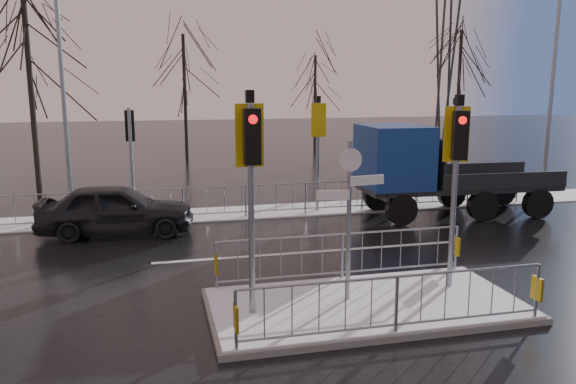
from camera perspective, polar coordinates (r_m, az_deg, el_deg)
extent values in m
plane|color=black|center=(11.12, 7.85, -11.64)|extent=(120.00, 120.00, 0.00)
cube|color=white|center=(19.02, -1.62, -1.95)|extent=(30.00, 2.00, 0.04)
cube|color=silver|center=(14.51, 2.35, -6.11)|extent=(8.00, 0.15, 0.01)
cube|color=#62625E|center=(11.10, 7.85, -11.35)|extent=(6.00, 3.00, 0.12)
cube|color=white|center=(11.07, 7.86, -10.99)|extent=(5.85, 2.85, 0.03)
cube|color=gold|center=(8.98, -5.31, -12.60)|extent=(0.05, 0.28, 0.42)
cube|color=gold|center=(11.05, 23.98, -8.95)|extent=(0.05, 0.28, 0.42)
cube|color=gold|center=(11.55, -7.33, -7.23)|extent=(0.05, 0.28, 0.42)
cube|color=gold|center=(13.22, 16.71, -5.27)|extent=(0.05, 0.28, 0.42)
cylinder|color=gray|center=(9.93, -3.76, -2.07)|extent=(0.11, 0.11, 3.80)
cube|color=black|center=(9.54, -3.67, 5.62)|extent=(0.28, 0.22, 0.95)
cylinder|color=red|center=(9.41, -3.58, 7.38)|extent=(0.16, 0.04, 0.16)
cube|color=gold|center=(9.79, -3.93, 5.75)|extent=(0.50, 0.03, 1.10)
cube|color=black|center=(9.68, -3.91, 9.66)|extent=(0.14, 0.14, 0.22)
cylinder|color=gray|center=(11.75, 16.50, -0.72)|extent=(0.11, 0.11, 3.70)
cube|color=black|center=(11.40, 17.08, 5.51)|extent=(0.33, 0.28, 0.95)
cylinder|color=red|center=(11.27, 17.31, 6.98)|extent=(0.16, 0.08, 0.16)
cube|color=gold|center=(11.64, 16.75, 5.63)|extent=(0.49, 0.16, 1.10)
cube|color=black|center=(11.53, 17.03, 8.91)|extent=(0.14, 0.14, 0.22)
cylinder|color=gray|center=(10.68, 6.18, -3.12)|extent=(0.09, 0.09, 3.10)
cube|color=silver|center=(10.64, 8.05, 1.19)|extent=(0.70, 0.14, 0.18)
cube|color=silver|center=(10.46, 4.59, -0.30)|extent=(0.62, 0.15, 0.18)
cylinder|color=silver|center=(10.43, 6.37, 3.25)|extent=(0.44, 0.03, 0.44)
cylinder|color=gray|center=(18.02, -15.60, 2.66)|extent=(0.11, 0.11, 3.50)
cube|color=black|center=(18.08, -15.78, 6.50)|extent=(0.28, 0.22, 0.95)
cylinder|color=red|center=(18.16, -15.82, 7.47)|extent=(0.16, 0.04, 0.16)
cylinder|color=gray|center=(18.78, 3.03, 3.51)|extent=(0.11, 0.11, 3.60)
cube|color=black|center=(18.83, 2.91, 7.36)|extent=(0.28, 0.22, 0.95)
cylinder|color=red|center=(18.92, 2.82, 8.28)|extent=(0.16, 0.04, 0.16)
cube|color=gold|center=(18.59, 3.13, 7.31)|extent=(0.50, 0.03, 1.10)
cube|color=black|center=(18.63, 3.09, 9.38)|extent=(0.14, 0.14, 0.22)
cylinder|color=gray|center=(20.77, 16.40, 3.66)|extent=(0.11, 0.11, 3.50)
cube|color=black|center=(20.79, 16.22, 7.00)|extent=(0.33, 0.28, 0.95)
cylinder|color=red|center=(20.85, 16.06, 7.84)|extent=(0.16, 0.08, 0.16)
cube|color=black|center=(20.63, 16.68, 8.81)|extent=(0.14, 0.14, 0.22)
imported|color=black|center=(16.75, -17.04, -1.68)|extent=(4.44, 2.04, 1.47)
cylinder|color=black|center=(17.45, 11.44, -1.77)|extent=(0.98, 0.33, 0.97)
cylinder|color=black|center=(19.31, 9.10, -0.48)|extent=(0.98, 0.33, 0.97)
cylinder|color=black|center=(18.67, 19.16, -1.34)|extent=(0.98, 0.33, 0.97)
cylinder|color=black|center=(20.41, 16.28, -0.17)|extent=(0.98, 0.33, 0.97)
cylinder|color=black|center=(19.72, 24.04, -1.06)|extent=(0.98, 0.33, 0.97)
cylinder|color=black|center=(21.38, 20.90, 0.04)|extent=(0.98, 0.33, 0.97)
cube|color=black|center=(19.26, 16.72, 0.58)|extent=(6.49, 2.48, 0.16)
cube|color=navy|center=(18.16, 10.66, 3.61)|extent=(2.03, 2.40, 1.94)
cube|color=black|center=(18.49, 13.42, 4.84)|extent=(0.11, 1.94, 1.07)
cube|color=#2D3033|center=(18.12, 8.83, 0.20)|extent=(0.20, 2.24, 0.34)
cube|color=black|center=(19.77, 19.48, 1.07)|extent=(4.36, 2.49, 0.12)
cube|color=black|center=(18.67, 14.11, 3.24)|extent=(0.17, 2.33, 1.46)
cylinder|color=black|center=(22.44, -24.58, 8.47)|extent=(0.20, 0.20, 7.36)
cylinder|color=black|center=(31.60, -10.41, 9.27)|extent=(0.19, 0.19, 6.90)
cylinder|color=black|center=(34.98, 2.76, 8.81)|extent=(0.16, 0.16, 5.98)
cylinder|color=black|center=(35.37, 16.91, 9.51)|extent=(0.20, 0.20, 7.36)
cylinder|color=gray|center=(23.05, 25.21, 9.26)|extent=(0.14, 0.14, 8.00)
cylinder|color=gray|center=(19.23, -21.90, 9.69)|extent=(0.14, 0.14, 8.20)
cylinder|color=#2D3033|center=(46.35, 16.24, 17.60)|extent=(1.18, 1.18, 19.97)
cylinder|color=#2D3033|center=(45.78, 14.87, 17.75)|extent=(1.18, 1.18, 19.97)
cylinder|color=#2D3033|center=(45.31, 17.03, 17.72)|extent=(1.18, 1.18, 19.97)
cylinder|color=#2D3033|center=(44.73, 15.64, 17.89)|extent=(1.18, 1.18, 19.97)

